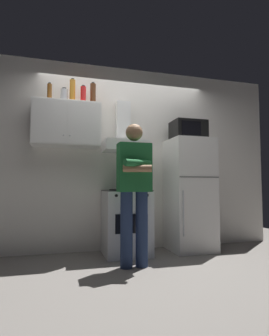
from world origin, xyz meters
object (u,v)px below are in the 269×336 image
(upper_cabinet, at_px, (67,124))
(bottle_liquor_amber, at_px, (72,91))
(refrigerator, at_px, (190,194))
(bottle_soda_red, at_px, (83,95))
(bottle_canister_steel, at_px, (64,96))
(microwave, at_px, (188,131))
(bottle_rum_dark, at_px, (93,94))
(stove_oven, at_px, (126,222))
(range_hood, at_px, (124,138))
(bottle_beer_brown, at_px, (49,92))
(person_standing, at_px, (134,187))
(cooking_pot, at_px, (138,185))

(upper_cabinet, distance_m, bottle_liquor_amber, 0.47)
(refrigerator, height_order, bottle_soda_red, bottle_soda_red)
(bottle_canister_steel, bearing_deg, microwave, -3.32)
(upper_cabinet, relative_size, bottle_liquor_amber, 2.66)
(microwave, relative_size, bottle_rum_dark, 1.52)
(stove_oven, distance_m, bottle_soda_red, 1.83)
(range_hood, bearing_deg, refrigerator, -7.55)
(stove_oven, height_order, bottle_liquor_amber, bottle_liquor_amber)
(refrigerator, distance_m, microwave, 0.94)
(stove_oven, xyz_separation_m, bottle_beer_brown, (-1.03, 0.12, 1.74))
(bottle_soda_red, bearing_deg, bottle_beer_brown, 176.54)
(microwave, xyz_separation_m, bottle_rum_dark, (-1.40, 0.11, 0.46))
(refrigerator, bearing_deg, person_standing, -148.77)
(bottle_soda_red, relative_size, bottle_rum_dark, 0.79)
(range_hood, relative_size, bottle_rum_dark, 2.37)
(stove_oven, bearing_deg, upper_cabinet, 171.10)
(stove_oven, xyz_separation_m, person_standing, (-0.05, -0.61, 0.47))
(range_hood, bearing_deg, bottle_soda_red, -176.54)
(bottle_beer_brown, xyz_separation_m, bottle_soda_red, (0.44, -0.03, -0.00))
(upper_cabinet, xyz_separation_m, bottle_soda_red, (0.21, -0.03, 0.42))
(bottle_liquor_amber, bearing_deg, bottle_beer_brown, 178.09)
(bottle_beer_brown, relative_size, bottle_rum_dark, 0.80)
(person_standing, relative_size, bottle_liquor_amber, 4.85)
(upper_cabinet, xyz_separation_m, bottle_rum_dark, (0.35, -0.00, 0.45))
(bottle_canister_steel, bearing_deg, bottle_liquor_amber, -7.82)
(stove_oven, distance_m, bottle_rum_dark, 1.83)
(bottle_rum_dark, bearing_deg, stove_oven, -15.46)
(stove_oven, distance_m, range_hood, 1.17)
(bottle_soda_red, relative_size, bottle_liquor_amber, 0.74)
(bottle_liquor_amber, bearing_deg, refrigerator, -3.65)
(upper_cabinet, bearing_deg, microwave, -3.48)
(stove_oven, relative_size, cooking_pot, 3.15)
(person_standing, relative_size, bottle_soda_red, 6.55)
(refrigerator, height_order, bottle_canister_steel, bottle_canister_steel)
(cooking_pot, distance_m, bottle_liquor_amber, 1.55)
(upper_cabinet, bearing_deg, cooking_pot, -14.73)
(bottle_soda_red, bearing_deg, range_hood, 3.46)
(person_standing, xyz_separation_m, bottle_rum_dark, (-0.40, 0.73, 1.30))
(microwave, bearing_deg, bottle_liquor_amber, 176.97)
(refrigerator, xyz_separation_m, bottle_liquor_amber, (-1.68, 0.11, 1.41))
(range_hood, bearing_deg, bottle_beer_brown, -179.52)
(microwave, distance_m, bottle_soda_red, 1.60)
(person_standing, xyz_separation_m, bottle_liquor_amber, (-0.68, 0.71, 1.31))
(stove_oven, distance_m, refrigerator, 1.02)
(upper_cabinet, height_order, range_hood, range_hood)
(upper_cabinet, xyz_separation_m, bottle_beer_brown, (-0.23, -0.01, 0.42))
(stove_oven, xyz_separation_m, bottle_soda_red, (-0.59, 0.09, 1.74))
(range_hood, relative_size, bottle_beer_brown, 2.96)
(upper_cabinet, height_order, person_standing, upper_cabinet)
(person_standing, xyz_separation_m, bottle_beer_brown, (-0.98, 0.72, 1.27))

